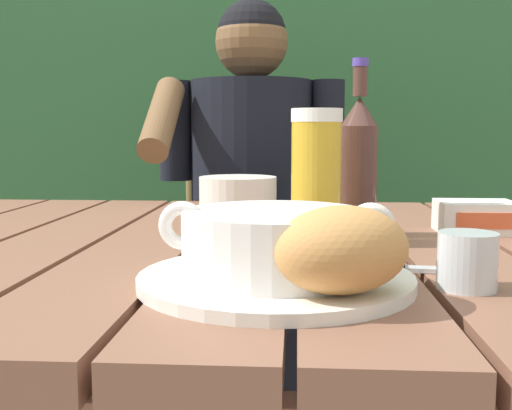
% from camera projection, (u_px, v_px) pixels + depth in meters
% --- Properties ---
extents(dining_table, '(1.24, 0.97, 0.74)m').
position_uv_depth(dining_table, '(245.00, 301.00, 0.90)').
color(dining_table, brown).
rests_on(dining_table, ground_plane).
extents(hedge_backdrop, '(3.42, 0.78, 1.88)m').
position_uv_depth(hedge_backdrop, '(279.00, 118.00, 2.54)').
color(hedge_backdrop, '#2D5B32').
rests_on(hedge_backdrop, ground_plane).
extents(chair_near_diner, '(0.47, 0.48, 0.94)m').
position_uv_depth(chair_near_diner, '(256.00, 276.00, 1.84)').
color(chair_near_diner, brown).
rests_on(chair_near_diner, ground_plane).
extents(person_eating, '(0.48, 0.47, 1.24)m').
position_uv_depth(person_eating, '(249.00, 197.00, 1.62)').
color(person_eating, black).
rests_on(person_eating, ground_plane).
extents(serving_plate, '(0.28, 0.28, 0.01)m').
position_uv_depth(serving_plate, '(275.00, 280.00, 0.63)').
color(serving_plate, white).
rests_on(serving_plate, dining_table).
extents(soup_bowl, '(0.24, 0.19, 0.07)m').
position_uv_depth(soup_bowl, '(276.00, 241.00, 0.62)').
color(soup_bowl, white).
rests_on(soup_bowl, serving_plate).
extents(bread_roll, '(0.16, 0.14, 0.08)m').
position_uv_depth(bread_roll, '(342.00, 250.00, 0.55)').
color(bread_roll, '#C6894A').
rests_on(bread_roll, serving_plate).
extents(beer_glass, '(0.07, 0.07, 0.19)m').
position_uv_depth(beer_glass, '(316.00, 176.00, 0.85)').
color(beer_glass, gold).
rests_on(beer_glass, dining_table).
extents(beer_bottle, '(0.06, 0.06, 0.26)m').
position_uv_depth(beer_bottle, '(358.00, 163.00, 0.92)').
color(beer_bottle, '#4D2F27').
rests_on(beer_bottle, dining_table).
extents(water_glass_small, '(0.06, 0.06, 0.06)m').
position_uv_depth(water_glass_small, '(467.00, 261.00, 0.61)').
color(water_glass_small, silver).
rests_on(water_glass_small, dining_table).
extents(butter_tub, '(0.12, 0.09, 0.05)m').
position_uv_depth(butter_tub, '(476.00, 217.00, 0.95)').
color(butter_tub, white).
rests_on(butter_tub, dining_table).
extents(table_knife, '(0.16, 0.04, 0.01)m').
position_uv_depth(table_knife, '(402.00, 268.00, 0.69)').
color(table_knife, silver).
rests_on(table_knife, dining_table).
extents(diner_bowl, '(0.16, 0.16, 0.06)m').
position_uv_depth(diner_bowl, '(238.00, 192.00, 1.26)').
color(diner_bowl, white).
rests_on(diner_bowl, dining_table).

